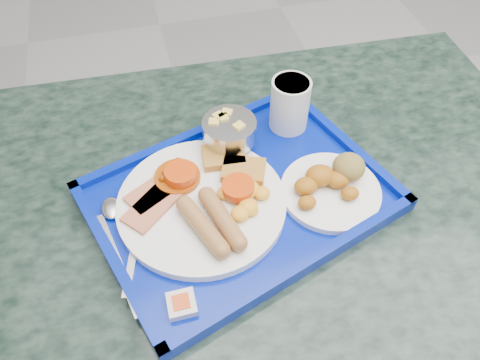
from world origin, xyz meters
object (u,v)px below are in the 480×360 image
object	(u,v)px
tray	(240,198)
juice_cup	(290,103)
fruit_bowl	(229,131)
main_plate	(206,199)
table	(238,258)
bread_plate	(332,184)

from	to	relation	value
tray	juice_cup	world-z (taller)	juice_cup
tray	juice_cup	size ratio (longest dim) A/B	5.55
tray	fruit_bowl	xyz separation A→B (m)	(0.01, 0.11, 0.05)
juice_cup	tray	bearing A→B (deg)	-132.51
main_plate	tray	bearing A→B (deg)	4.55
table	main_plate	bearing A→B (deg)	-173.22
fruit_bowl	juice_cup	world-z (taller)	juice_cup
tray	bread_plate	size ratio (longest dim) A/B	3.32
table	fruit_bowl	bearing A→B (deg)	83.11
tray	fruit_bowl	bearing A→B (deg)	84.95
table	bread_plate	size ratio (longest dim) A/B	7.32
fruit_bowl	main_plate	bearing A→B (deg)	-120.02
tray	main_plate	bearing A→B (deg)	-175.45
table	juice_cup	world-z (taller)	juice_cup
bread_plate	fruit_bowl	world-z (taller)	fruit_bowl
tray	main_plate	size ratio (longest dim) A/B	2.02
bread_plate	main_plate	bearing A→B (deg)	173.54
main_plate	bread_plate	xyz separation A→B (m)	(0.21, -0.02, 0.00)
bread_plate	fruit_bowl	distance (m)	0.20
main_plate	bread_plate	distance (m)	0.21
juice_cup	bread_plate	bearing A→B (deg)	-83.77
tray	bread_plate	distance (m)	0.15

